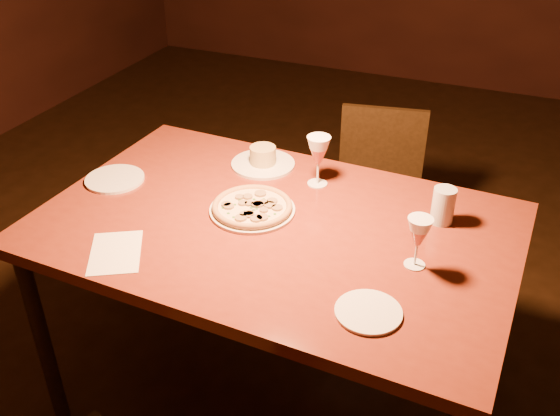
% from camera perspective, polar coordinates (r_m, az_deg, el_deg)
% --- Properties ---
extents(floor, '(7.00, 7.00, 0.00)m').
position_cam_1_polar(floor, '(2.71, 5.80, -14.13)').
color(floor, black).
rests_on(floor, ground).
extents(dining_table, '(1.58, 1.05, 0.83)m').
position_cam_1_polar(dining_table, '(2.08, -0.49, -3.03)').
color(dining_table, maroon).
rests_on(dining_table, floor).
extents(chair_far, '(0.47, 0.47, 0.83)m').
position_cam_1_polar(chair_far, '(2.98, 8.88, 1.76)').
color(chair_far, black).
rests_on(chair_far, floor).
extents(pizza_plate, '(0.29, 0.29, 0.03)m').
position_cam_1_polar(pizza_plate, '(2.09, -2.55, 0.09)').
color(pizza_plate, silver).
rests_on(pizza_plate, dining_table).
extents(ramekin_saucer, '(0.24, 0.24, 0.08)m').
position_cam_1_polar(ramekin_saucer, '(2.38, -1.57, 4.45)').
color(ramekin_saucer, silver).
rests_on(ramekin_saucer, dining_table).
extents(wine_glass_far, '(0.08, 0.08, 0.19)m').
position_cam_1_polar(wine_glass_far, '(2.22, 3.51, 4.31)').
color(wine_glass_far, '#C65F52').
rests_on(wine_glass_far, dining_table).
extents(wine_glass_right, '(0.07, 0.07, 0.16)m').
position_cam_1_polar(wine_glass_right, '(1.85, 12.47, -3.09)').
color(wine_glass_right, '#C65F52').
rests_on(wine_glass_right, dining_table).
extents(water_tumbler, '(0.07, 0.07, 0.12)m').
position_cam_1_polar(water_tumbler, '(2.08, 14.70, 0.21)').
color(water_tumbler, '#B3BEC3').
rests_on(water_tumbler, dining_table).
extents(side_plate_left, '(0.21, 0.21, 0.01)m').
position_cam_1_polar(side_plate_left, '(2.36, -14.87, 2.58)').
color(side_plate_left, silver).
rests_on(side_plate_left, dining_table).
extents(side_plate_near, '(0.18, 0.18, 0.01)m').
position_cam_1_polar(side_plate_near, '(1.70, 8.08, -9.39)').
color(side_plate_near, silver).
rests_on(side_plate_near, dining_table).
extents(menu_card, '(0.24, 0.27, 0.00)m').
position_cam_1_polar(menu_card, '(1.97, -14.81, -3.95)').
color(menu_card, white).
rests_on(menu_card, dining_table).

